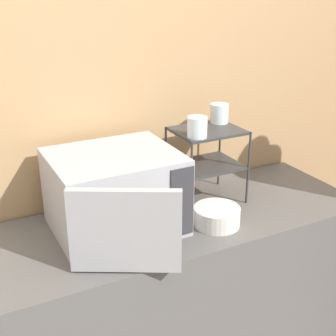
{
  "coord_description": "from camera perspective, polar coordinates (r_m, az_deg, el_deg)",
  "views": [
    {
      "loc": [
        -0.69,
        -1.24,
        1.86
      ],
      "look_at": [
        0.13,
        0.33,
        1.14
      ],
      "focal_mm": 50.0,
      "sensor_mm": 36.0,
      "label": 1
    }
  ],
  "objects": [
    {
      "name": "dish_rack",
      "position": [
        2.06,
        4.77,
        2.25
      ],
      "size": [
        0.3,
        0.24,
        0.33
      ],
      "color": "#333333",
      "rests_on": "counter"
    },
    {
      "name": "wall_back",
      "position": [
        2.08,
        -7.03,
        6.37
      ],
      "size": [
        8.0,
        0.06,
        2.6
      ],
      "color": "tan",
      "rests_on": "ground_plane"
    },
    {
      "name": "counter",
      "position": [
        2.19,
        -2.67,
        -17.58
      ],
      "size": [
        1.96,
        0.6,
        0.92
      ],
      "color": "#595654",
      "rests_on": "ground_plane"
    },
    {
      "name": "microwave",
      "position": [
        1.85,
        -6.42,
        -3.12
      ],
      "size": [
        0.5,
        0.62,
        0.32
      ],
      "color": "#ADADB2",
      "rests_on": "counter"
    },
    {
      "name": "glass_back_right",
      "position": [
        2.13,
        6.27,
        6.64
      ],
      "size": [
        0.08,
        0.08,
        0.09
      ],
      "color": "silver",
      "rests_on": "dish_rack"
    },
    {
      "name": "bowl",
      "position": [
        1.93,
        5.97,
        -5.89
      ],
      "size": [
        0.19,
        0.19,
        0.08
      ],
      "color": "silver",
      "rests_on": "counter"
    },
    {
      "name": "glass_front_left",
      "position": [
        1.92,
        3.59,
        5.0
      ],
      "size": [
        0.08,
        0.08,
        0.09
      ],
      "color": "silver",
      "rests_on": "dish_rack"
    }
  ]
}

